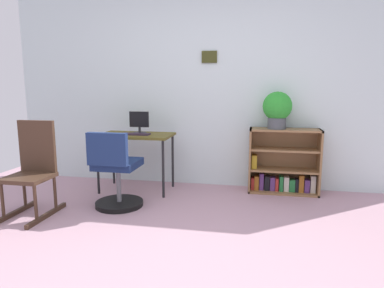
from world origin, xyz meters
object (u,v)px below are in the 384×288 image
Objects in this scene: office_chair at (116,175)px; rocking_chair at (33,168)px; potted_plant_on_shelf at (277,108)px; bookshelf_low at (283,165)px; keyboard at (136,134)px; desk at (136,139)px; monitor at (139,123)px.

rocking_chair is (-0.76, -0.31, 0.11)m from office_chair.
potted_plant_on_shelf is at bearing 27.63° from office_chair.
potted_plant_on_shelf is at bearing -151.84° from bookshelf_low.
bookshelf_low is 0.71m from potted_plant_on_shelf.
potted_plant_on_shelf is (1.69, 0.89, 0.68)m from office_chair.
desk is at bearing 111.70° from keyboard.
rocking_chair is at bearing -154.00° from bookshelf_low.
potted_plant_on_shelf is at bearing 10.16° from keyboard.
potted_plant_on_shelf is at bearing 25.91° from rocking_chair.
bookshelf_low reaches higher than desk.
desk is 1.07× the size of office_chair.
desk is 1.76m from potted_plant_on_shelf.
monitor is at bearing 52.85° from rocking_chair.
monitor reaches higher than bookshelf_low.
desk is at bearing 90.93° from office_chair.
keyboard is (0.03, -0.07, 0.08)m from desk.
keyboard is at bearing -68.30° from desk.
office_chair is 0.88× the size of rocking_chair.
office_chair reaches higher than bookshelf_low.
office_chair is 2.02m from bookshelf_low.
keyboard is 1.21m from rocking_chair.
desk is 1.23m from rocking_chair.
desk is at bearing -111.65° from monitor.
rocking_chair reaches higher than office_chair.
monitor is (0.03, 0.07, 0.20)m from desk.
bookshelf_low is at bearing 26.00° from rocking_chair.
potted_plant_on_shelf is at bearing 5.63° from monitor.
office_chair is 1.90× the size of potted_plant_on_shelf.
keyboard reaches higher than desk.
desk is 2.03× the size of potted_plant_on_shelf.
office_chair is (-0.02, -0.59, -0.36)m from keyboard.
bookshelf_low is at bearing 11.24° from keyboard.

